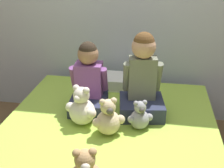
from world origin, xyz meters
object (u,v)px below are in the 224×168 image
child_on_right (142,81)px  teddy_bear_held_by_left_child (82,108)px  teddy_bear_held_by_right_child (140,117)px  teddy_bear_between_children (108,119)px  bed (106,159)px  child_on_left (89,82)px  pillow_at_headboard (121,82)px

child_on_right → teddy_bear_held_by_left_child: bearing=-160.0°
teddy_bear_held_by_right_child → teddy_bear_between_children: (-0.22, -0.11, 0.02)m
bed → teddy_bear_held_by_left_child: bearing=148.9°
child_on_right → teddy_bear_held_by_right_child: bearing=-97.4°
bed → teddy_bear_held_by_left_child: (-0.21, 0.13, 0.36)m
bed → child_on_right: (0.23, 0.36, 0.52)m
child_on_left → teddy_bear_held_by_right_child: (0.45, -0.24, -0.15)m
teddy_bear_held_by_right_child → teddy_bear_between_children: 0.25m
child_on_left → pillow_at_headboard: child_on_left is taller
child_on_left → child_on_right: child_on_right is taller
bed → teddy_bear_held_by_right_child: 0.42m
teddy_bear_between_children → bed: bearing=-144.6°
teddy_bear_held_by_right_child → pillow_at_headboard: teddy_bear_held_by_right_child is taller
teddy_bear_between_children → pillow_at_headboard: size_ratio=0.56×
teddy_bear_between_children → teddy_bear_held_by_right_child: bearing=2.2°
teddy_bear_held_by_right_child → bed: bearing=-172.8°
pillow_at_headboard → teddy_bear_held_by_left_child: bearing=-106.5°
teddy_bear_held_by_left_child → teddy_bear_between_children: bearing=-4.9°
teddy_bear_between_children → pillow_at_headboard: bearing=67.6°
teddy_bear_held_by_left_child → teddy_bear_held_by_right_child: size_ratio=1.37×
child_on_right → teddy_bear_held_by_right_child: (0.00, -0.23, -0.19)m
teddy_bear_held_by_left_child → bed: bearing=-11.9°
teddy_bear_held_by_left_child → teddy_bear_between_children: teddy_bear_held_by_left_child is taller
child_on_left → teddy_bear_held_by_right_child: child_on_left is taller
teddy_bear_between_children → child_on_right: bearing=33.9°
bed → pillow_at_headboard: (0.00, 0.83, 0.28)m
child_on_right → pillow_at_headboard: bearing=108.1°
pillow_at_headboard → child_on_left: bearing=-114.5°
child_on_right → teddy_bear_between_children: bearing=-131.1°
teddy_bear_between_children → pillow_at_headboard: (-0.02, 0.80, -0.07)m
child_on_left → child_on_right: (0.44, -0.00, 0.04)m
bed → pillow_at_headboard: pillow_at_headboard is taller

